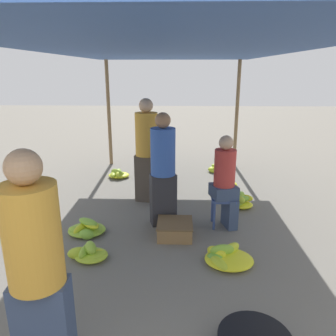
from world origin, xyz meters
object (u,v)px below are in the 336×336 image
(vendor_seated, at_px, (226,180))
(shopper_walking_mid, at_px, (163,168))
(banana_pile_right_2, at_px, (218,169))
(banana_pile_left_1, at_px, (90,254))
(banana_pile_left_0, at_px, (118,174))
(banana_pile_left_2, at_px, (86,229))
(banana_pile_right_1, at_px, (225,188))
(crate_near, at_px, (175,229))
(stool, at_px, (223,203))
(shopper_walking_far, at_px, (147,150))
(banana_pile_right_0, at_px, (241,201))
(banana_pile_right_3, at_px, (226,257))
(vendor_foreground, at_px, (37,270))

(vendor_seated, height_order, shopper_walking_mid, shopper_walking_mid)
(banana_pile_right_2, bearing_deg, banana_pile_left_1, -118.43)
(banana_pile_left_0, bearing_deg, banana_pile_left_2, -90.03)
(banana_pile_right_1, height_order, crate_near, banana_pile_right_1)
(stool, bearing_deg, vendor_seated, -15.14)
(banana_pile_right_2, bearing_deg, vendor_seated, -94.83)
(vendor_seated, xyz_separation_m, shopper_walking_far, (-1.20, 0.94, 0.21))
(banana_pile_right_0, distance_m, shopper_walking_far, 1.80)
(banana_pile_left_2, height_order, shopper_walking_far, shopper_walking_far)
(banana_pile_left_0, relative_size, banana_pile_right_0, 1.06)
(banana_pile_left_2, xyz_separation_m, shopper_walking_mid, (1.06, 0.38, 0.78))
(stool, relative_size, banana_pile_right_2, 0.84)
(banana_pile_left_0, height_order, shopper_walking_mid, shopper_walking_mid)
(banana_pile_right_3, relative_size, shopper_walking_far, 0.33)
(banana_pile_right_2, relative_size, crate_near, 1.10)
(banana_pile_left_2, bearing_deg, banana_pile_right_1, 37.59)
(vendor_foreground, relative_size, banana_pile_left_0, 3.98)
(crate_near, relative_size, shopper_walking_mid, 0.29)
(vendor_foreground, xyz_separation_m, stool, (1.60, 2.53, -0.55))
(stool, height_order, banana_pile_left_2, stool)
(crate_near, bearing_deg, banana_pile_right_0, 43.07)
(banana_pile_left_1, relative_size, banana_pile_right_2, 1.00)
(banana_pile_right_2, distance_m, banana_pile_right_3, 3.64)
(vendor_seated, distance_m, crate_near, 0.99)
(banana_pile_right_0, relative_size, shopper_walking_far, 0.24)
(stool, bearing_deg, banana_pile_left_2, -170.28)
(crate_near, distance_m, shopper_walking_mid, 0.87)
(banana_pile_right_3, bearing_deg, banana_pile_right_0, 73.83)
(banana_pile_left_0, bearing_deg, shopper_walking_mid, -63.47)
(vendor_seated, bearing_deg, banana_pile_right_2, 85.17)
(banana_pile_left_1, bearing_deg, shopper_walking_far, 74.53)
(banana_pile_right_3, bearing_deg, crate_near, 134.39)
(banana_pile_left_2, height_order, banana_pile_right_0, banana_pile_right_0)
(banana_pile_left_1, bearing_deg, stool, 29.24)
(banana_pile_left_0, distance_m, banana_pile_right_1, 2.31)
(stool, distance_m, banana_pile_right_1, 1.37)
(banana_pile_right_0, bearing_deg, vendor_foreground, -121.96)
(stool, height_order, shopper_walking_far, shopper_walking_far)
(vendor_seated, height_order, banana_pile_right_3, vendor_seated)
(stool, distance_m, vendor_seated, 0.35)
(shopper_walking_far, bearing_deg, banana_pile_right_1, 15.62)
(banana_pile_left_1, height_order, banana_pile_right_2, banana_pile_left_1)
(stool, bearing_deg, banana_pile_right_1, 80.47)
(banana_pile_right_0, bearing_deg, banana_pile_left_1, -142.33)
(banana_pile_left_0, xyz_separation_m, banana_pile_right_1, (2.15, -0.84, 0.02))
(banana_pile_right_2, distance_m, shopper_walking_far, 2.39)
(crate_near, bearing_deg, stool, 26.73)
(vendor_seated, relative_size, crate_near, 2.79)
(banana_pile_left_1, bearing_deg, banana_pile_left_2, 109.59)
(stool, height_order, shopper_walking_mid, shopper_walking_mid)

